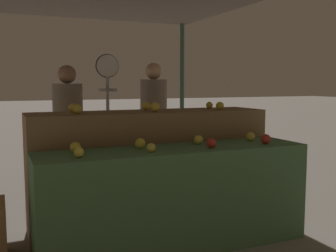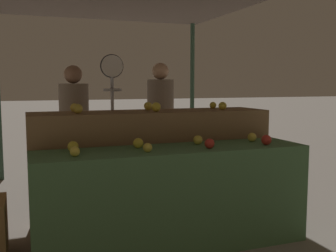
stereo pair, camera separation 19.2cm
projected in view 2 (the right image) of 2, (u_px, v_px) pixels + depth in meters
ground_plane at (174, 247)px, 3.31m from camera, size 60.00×60.00×0.00m
display_counter_front at (174, 198)px, 3.27m from camera, size 2.27×0.55×0.84m
display_counter_back at (152, 168)px, 3.81m from camera, size 2.27×0.55×1.11m
apple_front_0 at (75, 152)px, 2.85m from camera, size 0.07×0.07×0.07m
apple_front_1 at (148, 148)px, 3.02m from camera, size 0.07×0.07×0.07m
apple_front_2 at (210, 144)px, 3.20m from camera, size 0.08×0.08×0.08m
apple_front_3 at (266, 140)px, 3.38m from camera, size 0.09×0.09×0.09m
apple_front_4 at (73, 147)px, 3.03m from camera, size 0.09×0.09×0.09m
apple_front_5 at (138, 143)px, 3.21m from camera, size 0.08×0.08×0.08m
apple_front_6 at (198, 140)px, 3.41m from camera, size 0.08×0.08×0.08m
apple_front_7 at (252, 137)px, 3.58m from camera, size 0.08×0.08×0.08m
apple_back_0 at (78, 109)px, 3.41m from camera, size 0.09×0.09×0.09m
apple_back_1 at (156, 107)px, 3.65m from camera, size 0.09×0.09×0.09m
apple_back_2 at (223, 106)px, 3.89m from camera, size 0.08×0.08×0.08m
apple_back_3 at (74, 108)px, 3.60m from camera, size 0.08×0.08×0.08m
apple_back_4 at (148, 106)px, 3.85m from camera, size 0.08×0.08×0.08m
apple_back_5 at (213, 105)px, 4.10m from camera, size 0.07×0.07×0.07m
produce_scale at (112, 98)px, 4.31m from camera, size 0.26×0.20×1.69m
person_vendor_at_scale at (74, 124)px, 4.53m from camera, size 0.45×0.45×1.58m
person_customer_left at (161, 116)px, 5.14m from camera, size 0.43×0.43×1.64m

